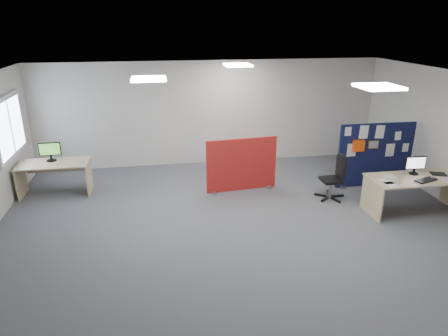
{
  "coord_description": "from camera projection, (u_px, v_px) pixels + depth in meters",
  "views": [
    {
      "loc": [
        -1.4,
        -6.7,
        3.63
      ],
      "look_at": [
        -0.2,
        0.3,
        1.0
      ],
      "focal_mm": 32.0,
      "sensor_mm": 36.0,
      "label": 1
    }
  ],
  "objects": [
    {
      "name": "office_chair",
      "position": [
        336.0,
        174.0,
        8.51
      ],
      "size": [
        0.61,
        0.64,
        0.96
      ],
      "rotation": [
        0.0,
        0.0,
        0.02
      ],
      "color": "black",
      "rests_on": "floor"
    },
    {
      "name": "desk_papers",
      "position": [
        406.0,
        179.0,
        7.77
      ],
      "size": [
        1.44,
        0.88,
        0.0
      ],
      "color": "white",
      "rests_on": "main_desk"
    },
    {
      "name": "monitor_main",
      "position": [
        415.0,
        164.0,
        7.95
      ],
      "size": [
        0.42,
        0.18,
        0.37
      ],
      "rotation": [
        0.0,
        0.0,
        -0.05
      ],
      "color": "black",
      "rests_on": "main_desk"
    },
    {
      "name": "red_divider",
      "position": [
        242.0,
        165.0,
        8.91
      ],
      "size": [
        1.61,
        0.3,
        1.21
      ],
      "rotation": [
        0.0,
        0.0,
        0.09
      ],
      "color": "#A92215",
      "rests_on": "floor"
    },
    {
      "name": "ceiling_lights",
      "position": [
        249.0,
        75.0,
        7.41
      ],
      "size": [
        4.1,
        4.1,
        0.04
      ],
      "color": "white",
      "rests_on": "ceiling"
    },
    {
      "name": "monitor_second",
      "position": [
        50.0,
        151.0,
        8.7
      ],
      "size": [
        0.46,
        0.21,
        0.42
      ],
      "rotation": [
        0.0,
        0.0,
        0.02
      ],
      "color": "black",
      "rests_on": "second_desk"
    },
    {
      "name": "main_desk",
      "position": [
        414.0,
        184.0,
        7.93
      ],
      "size": [
        1.89,
        0.84,
        0.73
      ],
      "color": "#CFBE85",
      "rests_on": "floor"
    },
    {
      "name": "wall_front",
      "position": [
        308.0,
        264.0,
        3.97
      ],
      "size": [
        9.0,
        0.02,
        2.7
      ],
      "primitive_type": "cube",
      "color": "silver",
      "rests_on": "floor"
    },
    {
      "name": "navy_divider",
      "position": [
        375.0,
        155.0,
        9.12
      ],
      "size": [
        1.8,
        0.3,
        1.48
      ],
      "color": "#0F1539",
      "rests_on": "floor"
    },
    {
      "name": "keyboard",
      "position": [
        426.0,
        180.0,
        7.68
      ],
      "size": [
        0.48,
        0.31,
        0.02
      ],
      "primitive_type": "cube",
      "rotation": [
        0.0,
        0.0,
        0.3
      ],
      "color": "black",
      "rests_on": "main_desk"
    },
    {
      "name": "second_desk",
      "position": [
        55.0,
        170.0,
        8.75
      ],
      "size": [
        1.49,
        0.75,
        0.73
      ],
      "color": "#CFBE85",
      "rests_on": "floor"
    },
    {
      "name": "mouse",
      "position": [
        433.0,
        178.0,
        7.77
      ],
      "size": [
        0.11,
        0.07,
        0.03
      ],
      "primitive_type": "cube",
      "rotation": [
        0.0,
        0.0,
        -0.16
      ],
      "color": "gray",
      "rests_on": "main_desk"
    },
    {
      "name": "ceiling",
      "position": [
        239.0,
        79.0,
        6.74
      ],
      "size": [
        9.0,
        7.0,
        0.02
      ],
      "primitive_type": "cube",
      "color": "white",
      "rests_on": "wall_back"
    },
    {
      "name": "window",
      "position": [
        9.0,
        127.0,
        8.28
      ],
      "size": [
        0.06,
        1.7,
        1.3
      ],
      "color": "white",
      "rests_on": "wall_left"
    },
    {
      "name": "wall_back",
      "position": [
        211.0,
        113.0,
        10.44
      ],
      "size": [
        9.0,
        0.02,
        2.7
      ],
      "primitive_type": "cube",
      "color": "silver",
      "rests_on": "floor"
    },
    {
      "name": "paper_tray",
      "position": [
        438.0,
        174.0,
        8.0
      ],
      "size": [
        0.34,
        0.3,
        0.01
      ],
      "primitive_type": "cube",
      "rotation": [
        0.0,
        0.0,
        -0.34
      ],
      "color": "black",
      "rests_on": "main_desk"
    },
    {
      "name": "floor",
      "position": [
        237.0,
        221.0,
        7.67
      ],
      "size": [
        9.0,
        9.0,
        0.0
      ],
      "primitive_type": "plane",
      "color": "#56595E",
      "rests_on": "ground"
    }
  ]
}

